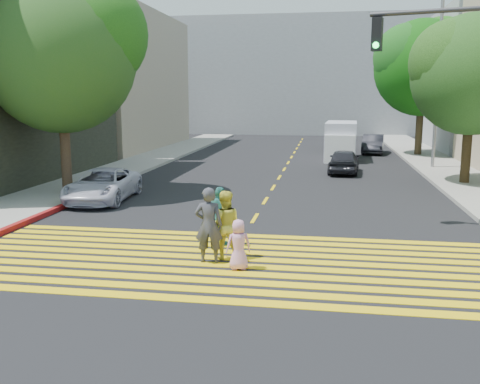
% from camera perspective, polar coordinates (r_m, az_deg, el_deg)
% --- Properties ---
extents(ground, '(120.00, 120.00, 0.00)m').
position_cam_1_polar(ground, '(11.74, -2.38, -9.32)').
color(ground, black).
extents(sidewalk_left, '(3.00, 40.00, 0.15)m').
position_cam_1_polar(sidewalk_left, '(34.76, -8.86, 3.71)').
color(sidewalk_left, gray).
rests_on(sidewalk_left, ground).
extents(sidewalk_right, '(3.00, 60.00, 0.15)m').
position_cam_1_polar(sidewalk_right, '(26.85, 22.60, 1.17)').
color(sidewalk_right, gray).
rests_on(sidewalk_right, ground).
extents(curb_red, '(0.20, 8.00, 0.16)m').
position_cam_1_polar(curb_red, '(19.54, -18.91, -1.70)').
color(curb_red, maroon).
rests_on(curb_red, ground).
extents(crosswalk, '(13.40, 5.30, 0.01)m').
position_cam_1_polar(crosswalk, '(12.92, -1.24, -7.44)').
color(crosswalk, yellow).
rests_on(crosswalk, ground).
extents(lane_line, '(0.12, 34.40, 0.01)m').
position_cam_1_polar(lane_line, '(33.64, 5.35, 3.45)').
color(lane_line, yellow).
rests_on(lane_line, ground).
extents(building_left_tan, '(12.00, 16.00, 10.00)m').
position_cam_1_polar(building_left_tan, '(42.92, -16.25, 11.22)').
color(building_left_tan, tan).
rests_on(building_left_tan, ground).
extents(backdrop_block, '(30.00, 8.00, 12.00)m').
position_cam_1_polar(backdrop_block, '(58.91, 7.20, 12.12)').
color(backdrop_block, gray).
rests_on(backdrop_block, ground).
extents(tree_left, '(7.02, 6.75, 8.50)m').
position_cam_1_polar(tree_left, '(22.49, -18.45, 14.29)').
color(tree_left, '#302119').
rests_on(tree_left, ground).
extents(tree_right_near, '(5.75, 5.26, 7.55)m').
position_cam_1_polar(tree_right_near, '(25.56, 23.71, 12.01)').
color(tree_right_near, black).
rests_on(tree_right_near, ground).
extents(tree_right_far, '(7.47, 7.21, 8.96)m').
position_cam_1_polar(tree_right_far, '(37.22, 19.05, 12.92)').
color(tree_right_far, '#423521').
rests_on(tree_right_far, ground).
extents(pedestrian_man, '(0.71, 0.50, 1.82)m').
position_cam_1_polar(pedestrian_man, '(12.68, -3.36, -3.55)').
color(pedestrian_man, '#3D3D44').
rests_on(pedestrian_man, ground).
extents(pedestrian_woman, '(0.92, 0.77, 1.68)m').
position_cam_1_polar(pedestrian_woman, '(13.01, -1.68, -3.51)').
color(pedestrian_woman, yellow).
rests_on(pedestrian_woman, ground).
extents(pedestrian_child, '(0.67, 0.55, 1.17)m').
position_cam_1_polar(pedestrian_child, '(12.21, -0.16, -5.64)').
color(pedestrian_child, pink).
rests_on(pedestrian_child, ground).
extents(pedestrian_extra, '(1.00, 0.64, 1.58)m').
position_cam_1_polar(pedestrian_extra, '(14.11, -2.13, -2.62)').
color(pedestrian_extra, teal).
rests_on(pedestrian_extra, ground).
extents(white_sedan, '(2.31, 4.48, 1.21)m').
position_cam_1_polar(white_sedan, '(20.86, -14.43, 0.72)').
color(white_sedan, silver).
rests_on(white_sedan, ground).
extents(dark_car_near, '(1.78, 3.81, 1.26)m').
position_cam_1_polar(dark_car_near, '(28.10, 11.02, 3.27)').
color(dark_car_near, black).
rests_on(dark_car_near, ground).
extents(silver_car, '(1.87, 4.51, 1.30)m').
position_cam_1_polar(silver_car, '(41.45, 10.41, 5.49)').
color(silver_car, slate).
rests_on(silver_car, ground).
extents(dark_car_parked, '(1.84, 4.09, 1.30)m').
position_cam_1_polar(dark_car_parked, '(38.33, 14.00, 4.99)').
color(dark_car_parked, black).
rests_on(dark_car_parked, ground).
extents(white_van, '(2.09, 5.02, 2.33)m').
position_cam_1_polar(white_van, '(34.13, 10.71, 5.27)').
color(white_van, silver).
rests_on(white_van, ground).
extents(street_lamp, '(2.21, 0.71, 9.82)m').
position_cam_1_polar(street_lamp, '(30.55, 20.09, 12.81)').
color(street_lamp, gray).
rests_on(street_lamp, ground).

